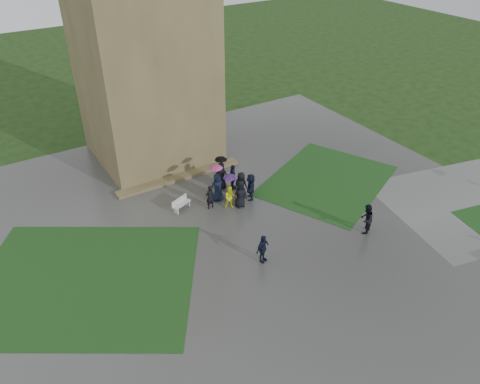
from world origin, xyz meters
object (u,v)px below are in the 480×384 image
tower (141,32)px  bench (181,204)px  pedestrian_mid (263,249)px  pedestrian_near (366,219)px

tower → bench: tower is taller
bench → pedestrian_mid: 6.94m
tower → bench: 11.69m
bench → tower: bearing=56.5°
tower → pedestrian_near: 18.69m
tower → pedestrian_near: (6.53, -15.56, -8.05)m
bench → pedestrian_mid: bearing=-99.6°
tower → pedestrian_near: bearing=-67.2°
pedestrian_mid → pedestrian_near: bearing=-27.5°
pedestrian_near → pedestrian_mid: bearing=-37.1°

